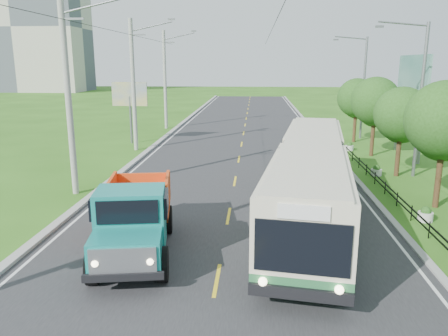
# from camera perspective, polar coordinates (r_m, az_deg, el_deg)

# --- Properties ---
(ground) EXTENTS (240.00, 240.00, 0.00)m
(ground) POSITION_cam_1_polar(r_m,az_deg,el_deg) (14.29, -0.92, -14.46)
(ground) COLOR #2B5A15
(ground) RESTS_ON ground
(road) EXTENTS (14.00, 120.00, 0.02)m
(road) POSITION_cam_1_polar(r_m,az_deg,el_deg) (33.27, 2.09, 1.88)
(road) COLOR #28282B
(road) RESTS_ON ground
(curb_left) EXTENTS (0.40, 120.00, 0.15)m
(curb_left) POSITION_cam_1_polar(r_m,az_deg,el_deg) (34.26, -10.04, 2.13)
(curb_left) COLOR #9E9E99
(curb_left) RESTS_ON ground
(curb_right) EXTENTS (0.30, 120.00, 0.10)m
(curb_right) POSITION_cam_1_polar(r_m,az_deg,el_deg) (33.78, 14.30, 1.71)
(curb_right) COLOR #9E9E99
(curb_right) RESTS_ON ground
(edge_line_left) EXTENTS (0.12, 120.00, 0.00)m
(edge_line_left) POSITION_cam_1_polar(r_m,az_deg,el_deg) (34.15, -9.14, 2.03)
(edge_line_left) COLOR silver
(edge_line_left) RESTS_ON road
(edge_line_right) EXTENTS (0.12, 120.00, 0.00)m
(edge_line_right) POSITION_cam_1_polar(r_m,az_deg,el_deg) (33.70, 13.46, 1.68)
(edge_line_right) COLOR silver
(edge_line_right) RESTS_ON road
(centre_dash) EXTENTS (0.12, 2.20, 0.00)m
(centre_dash) POSITION_cam_1_polar(r_m,az_deg,el_deg) (14.28, -0.93, -14.38)
(centre_dash) COLOR yellow
(centre_dash) RESTS_ON road
(railing_right) EXTENTS (0.04, 40.00, 0.60)m
(railing_right) POSITION_cam_1_polar(r_m,az_deg,el_deg) (28.18, 18.11, -0.32)
(railing_right) COLOR black
(railing_right) RESTS_ON ground
(pole_near) EXTENTS (3.51, 0.32, 10.00)m
(pole_near) POSITION_cam_1_polar(r_m,az_deg,el_deg) (23.58, -19.61, 8.82)
(pole_near) COLOR gray
(pole_near) RESTS_ON ground
(pole_mid) EXTENTS (3.51, 0.32, 10.00)m
(pole_mid) POSITION_cam_1_polar(r_m,az_deg,el_deg) (34.90, -11.71, 10.57)
(pole_mid) COLOR gray
(pole_mid) RESTS_ON ground
(pole_far) EXTENTS (3.51, 0.32, 10.00)m
(pole_far) POSITION_cam_1_polar(r_m,az_deg,el_deg) (46.56, -7.68, 11.39)
(pole_far) COLOR gray
(pole_far) RESTS_ON ground
(tree_third) EXTENTS (3.60, 3.62, 6.00)m
(tree_third) POSITION_cam_1_polar(r_m,az_deg,el_deg) (22.64, 26.87, 5.16)
(tree_third) COLOR #382314
(tree_third) RESTS_ON ground
(tree_fourth) EXTENTS (3.24, 3.31, 5.40)m
(tree_fourth) POSITION_cam_1_polar(r_m,az_deg,el_deg) (28.27, 22.20, 6.18)
(tree_fourth) COLOR #382314
(tree_fourth) RESTS_ON ground
(tree_fifth) EXTENTS (3.48, 3.52, 5.80)m
(tree_fifth) POSITION_cam_1_polar(r_m,az_deg,el_deg) (33.98, 19.17, 7.94)
(tree_fifth) COLOR #382314
(tree_fifth) RESTS_ON ground
(tree_back) EXTENTS (3.30, 3.36, 5.50)m
(tree_back) POSITION_cam_1_polar(r_m,az_deg,el_deg) (39.80, 16.96, 8.52)
(tree_back) COLOR #382314
(tree_back) RESTS_ON ground
(streetlight_mid) EXTENTS (3.02, 0.20, 9.07)m
(streetlight_mid) POSITION_cam_1_polar(r_m,az_deg,el_deg) (28.28, 24.05, 8.70)
(streetlight_mid) COLOR slate
(streetlight_mid) RESTS_ON ground
(streetlight_far) EXTENTS (3.02, 0.20, 9.07)m
(streetlight_far) POSITION_cam_1_polar(r_m,az_deg,el_deg) (41.71, 17.59, 10.40)
(streetlight_far) COLOR slate
(streetlight_far) RESTS_ON ground
(planter_near) EXTENTS (0.64, 0.64, 0.67)m
(planter_near) POSITION_cam_1_polar(r_m,az_deg,el_deg) (21.02, 24.83, -5.57)
(planter_near) COLOR silver
(planter_near) RESTS_ON ground
(planter_mid) EXTENTS (0.64, 0.64, 0.67)m
(planter_mid) POSITION_cam_1_polar(r_m,az_deg,el_deg) (28.34, 19.28, -0.36)
(planter_mid) COLOR silver
(planter_mid) RESTS_ON ground
(planter_far) EXTENTS (0.64, 0.64, 0.67)m
(planter_far) POSITION_cam_1_polar(r_m,az_deg,el_deg) (35.95, 16.06, 2.68)
(planter_far) COLOR silver
(planter_far) RESTS_ON ground
(billboard_left) EXTENTS (3.00, 0.20, 5.20)m
(billboard_left) POSITION_cam_1_polar(r_m,az_deg,el_deg) (38.19, -12.21, 8.93)
(billboard_left) COLOR slate
(billboard_left) RESTS_ON ground
(billboard_right) EXTENTS (0.24, 6.00, 7.30)m
(billboard_right) POSITION_cam_1_polar(r_m,az_deg,el_deg) (34.46, 23.41, 10.15)
(billboard_right) COLOR slate
(billboard_right) RESTS_ON ground
(apartment_near) EXTENTS (28.00, 14.00, 30.00)m
(apartment_near) POSITION_cam_1_polar(r_m,az_deg,el_deg) (121.62, -24.42, 16.24)
(apartment_near) COLOR #B7B2A3
(apartment_near) RESTS_ON ground
(bus) EXTENTS (5.24, 17.36, 3.31)m
(bus) POSITION_cam_1_polar(r_m,az_deg,el_deg) (19.77, 11.31, -0.56)
(bus) COLOR #29663A
(bus) RESTS_ON ground
(dump_truck) EXTENTS (3.34, 6.60, 2.65)m
(dump_truck) POSITION_cam_1_polar(r_m,az_deg,el_deg) (15.91, -11.63, -5.86)
(dump_truck) COLOR #15837D
(dump_truck) RESTS_ON ground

